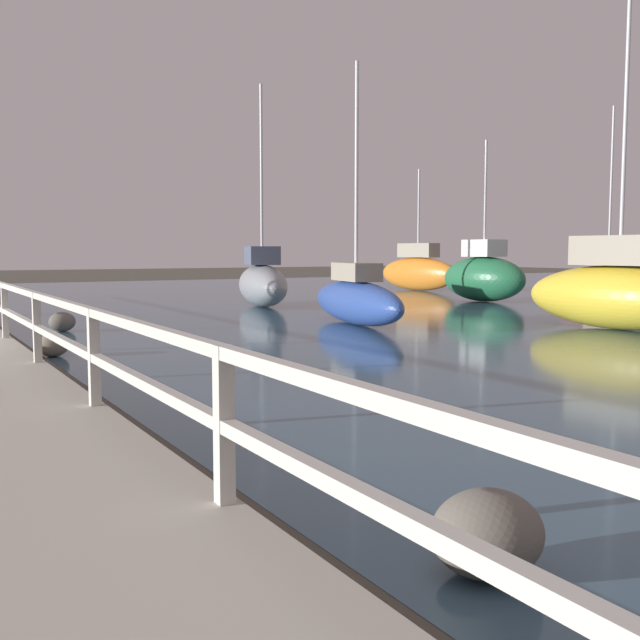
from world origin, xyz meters
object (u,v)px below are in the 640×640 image
sailboat_green (484,276)px  sailboat_red (608,277)px  sailboat_blue (356,299)px  sailboat_gray (262,282)px  sailboat_yellow (619,291)px  sailboat_orange (418,271)px

sailboat_green → sailboat_red: 7.18m
sailboat_blue → sailboat_gray: bearing=96.5°
sailboat_green → sailboat_yellow: 9.46m
sailboat_orange → sailboat_blue: size_ratio=0.87×
sailboat_orange → sailboat_blue: sailboat_blue is taller
sailboat_orange → sailboat_red: size_ratio=0.72×
sailboat_red → sailboat_yellow: (-10.97, -9.25, 0.15)m
sailboat_gray → sailboat_yellow: (3.90, -10.40, 0.10)m
sailboat_orange → sailboat_green: sailboat_green is taller
sailboat_orange → sailboat_red: bearing=-60.6°
sailboat_yellow → sailboat_blue: 5.97m
sailboat_red → sailboat_blue: (-15.44, -5.28, -0.10)m
sailboat_gray → sailboat_yellow: bearing=-54.0°
sailboat_green → sailboat_red: sailboat_red is taller
sailboat_gray → sailboat_green: bearing=2.7°
sailboat_green → sailboat_yellow: sailboat_yellow is taller
sailboat_red → sailboat_blue: sailboat_red is taller
sailboat_orange → sailboat_red: 7.98m
sailboat_orange → sailboat_green: bearing=-115.7°
sailboat_yellow → sailboat_blue: bearing=132.8°
sailboat_gray → sailboat_red: sailboat_red is taller
sailboat_orange → sailboat_yellow: (-6.34, -15.73, -0.01)m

